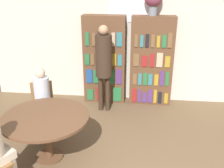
{
  "coord_description": "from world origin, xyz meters",
  "views": [
    {
      "loc": [
        0.26,
        -1.89,
        2.69
      ],
      "look_at": [
        -0.18,
        2.12,
        1.05
      ],
      "focal_mm": 42.0,
      "sensor_mm": 36.0,
      "label": 1
    }
  ],
  "objects_px": {
    "reading_table": "(46,122)",
    "librarian_standing": "(104,59)",
    "seated_reader_left": "(43,97)",
    "bookshelf_left": "(105,60)",
    "chair_left_side": "(43,103)",
    "bookshelf_right": "(151,62)"
  },
  "relations": [
    {
      "from": "bookshelf_right",
      "to": "chair_left_side",
      "type": "bearing_deg",
      "value": -147.3
    },
    {
      "from": "bookshelf_right",
      "to": "seated_reader_left",
      "type": "distance_m",
      "value": 2.47
    },
    {
      "from": "reading_table",
      "to": "librarian_standing",
      "type": "bearing_deg",
      "value": 69.22
    },
    {
      "from": "seated_reader_left",
      "to": "chair_left_side",
      "type": "bearing_deg",
      "value": -90.0
    },
    {
      "from": "bookshelf_left",
      "to": "chair_left_side",
      "type": "distance_m",
      "value": 1.71
    },
    {
      "from": "bookshelf_right",
      "to": "chair_left_side",
      "type": "height_order",
      "value": "bookshelf_right"
    },
    {
      "from": "librarian_standing",
      "to": "seated_reader_left",
      "type": "bearing_deg",
      "value": -135.36
    },
    {
      "from": "chair_left_side",
      "to": "seated_reader_left",
      "type": "relative_size",
      "value": 0.72
    },
    {
      "from": "bookshelf_left",
      "to": "librarian_standing",
      "type": "bearing_deg",
      "value": -83.7
    },
    {
      "from": "seated_reader_left",
      "to": "librarian_standing",
      "type": "bearing_deg",
      "value": -158.63
    },
    {
      "from": "seated_reader_left",
      "to": "bookshelf_left",
      "type": "bearing_deg",
      "value": -145.47
    },
    {
      "from": "reading_table",
      "to": "librarian_standing",
      "type": "height_order",
      "value": "librarian_standing"
    },
    {
      "from": "bookshelf_right",
      "to": "reading_table",
      "type": "xyz_separation_m",
      "value": [
        -1.64,
        -2.23,
        -0.34
      ]
    },
    {
      "from": "bookshelf_left",
      "to": "seated_reader_left",
      "type": "distance_m",
      "value": 1.76
    },
    {
      "from": "chair_left_side",
      "to": "seated_reader_left",
      "type": "xyz_separation_m",
      "value": [
        0.07,
        -0.16,
        0.21
      ]
    },
    {
      "from": "chair_left_side",
      "to": "bookshelf_left",
      "type": "bearing_deg",
      "value": -150.57
    },
    {
      "from": "bookshelf_right",
      "to": "librarian_standing",
      "type": "distance_m",
      "value": 1.12
    },
    {
      "from": "bookshelf_left",
      "to": "librarian_standing",
      "type": "relative_size",
      "value": 1.07
    },
    {
      "from": "bookshelf_left",
      "to": "chair_left_side",
      "type": "bearing_deg",
      "value": -127.3
    },
    {
      "from": "seated_reader_left",
      "to": "librarian_standing",
      "type": "relative_size",
      "value": 0.67
    },
    {
      "from": "seated_reader_left",
      "to": "librarian_standing",
      "type": "xyz_separation_m",
      "value": [
        0.98,
        0.97,
        0.44
      ]
    },
    {
      "from": "bookshelf_left",
      "to": "chair_left_side",
      "type": "xyz_separation_m",
      "value": [
        -1.0,
        -1.31,
        -0.48
      ]
    }
  ]
}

